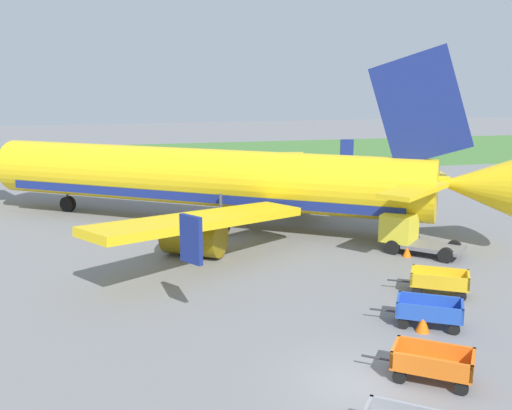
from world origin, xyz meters
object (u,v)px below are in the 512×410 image
at_px(baggage_cart_third_in_row, 432,363).
at_px(service_truck_beside_carts, 407,233).
at_px(traffic_cone_near_plane, 423,323).
at_px(traffic_cone_mid_apron, 441,303).
at_px(traffic_cone_by_carts, 407,251).
at_px(baggage_cart_fourth_in_row, 429,311).
at_px(airplane, 213,179).
at_px(baggage_cart_far_end, 439,281).

height_order(baggage_cart_third_in_row, service_truck_beside_carts, service_truck_beside_carts).
relative_size(service_truck_beside_carts, traffic_cone_near_plane, 6.23).
distance_m(baggage_cart_third_in_row, service_truck_beside_carts, 14.64).
bearing_deg(traffic_cone_mid_apron, traffic_cone_by_carts, 73.61).
height_order(baggage_cart_fourth_in_row, traffic_cone_near_plane, baggage_cart_fourth_in_row).
relative_size(airplane, baggage_cart_far_end, 9.73).
bearing_deg(airplane, baggage_cart_far_end, -62.27).
bearing_deg(baggage_cart_fourth_in_row, traffic_cone_near_plane, -137.69).
bearing_deg(baggage_cart_third_in_row, traffic_cone_near_plane, 65.76).
relative_size(baggage_cart_third_in_row, baggage_cart_fourth_in_row, 0.96).
height_order(traffic_cone_near_plane, traffic_cone_mid_apron, traffic_cone_near_plane).
relative_size(baggage_cart_third_in_row, traffic_cone_by_carts, 5.24).
bearing_deg(baggage_cart_far_end, traffic_cone_by_carts, 77.11).
relative_size(airplane, traffic_cone_mid_apron, 51.69).
bearing_deg(service_truck_beside_carts, baggage_cart_far_end, -104.68).
height_order(baggage_cart_third_in_row, baggage_cart_far_end, same).
relative_size(baggage_cart_third_in_row, traffic_cone_near_plane, 4.65).
distance_m(service_truck_beside_carts, traffic_cone_mid_apron, 8.54).
relative_size(airplane, traffic_cone_by_carts, 52.81).
relative_size(service_truck_beside_carts, traffic_cone_mid_apron, 6.88).
relative_size(baggage_cart_fourth_in_row, baggage_cart_far_end, 1.00).
bearing_deg(service_truck_beside_carts, traffic_cone_near_plane, -113.79).
relative_size(baggage_cart_fourth_in_row, traffic_cone_near_plane, 4.83).
distance_m(baggage_cart_far_end, traffic_cone_by_carts, 5.68).
bearing_deg(traffic_cone_mid_apron, airplane, 112.76).
height_order(baggage_cart_far_end, service_truck_beside_carts, service_truck_beside_carts).
xyz_separation_m(service_truck_beside_carts, traffic_cone_mid_apron, (-2.54, -8.12, -0.78)).
bearing_deg(traffic_cone_by_carts, baggage_cart_far_end, -102.89).
bearing_deg(traffic_cone_mid_apron, baggage_cart_fourth_in_row, -134.91).
height_order(airplane, baggage_cart_fourth_in_row, airplane).
bearing_deg(traffic_cone_near_plane, traffic_cone_by_carts, 66.35).
bearing_deg(traffic_cone_by_carts, traffic_cone_near_plane, -113.65).
bearing_deg(baggage_cart_third_in_row, baggage_cart_fourth_in_row, 62.34).
bearing_deg(traffic_cone_mid_apron, baggage_cart_third_in_row, -122.79).
xyz_separation_m(airplane, baggage_cart_third_in_row, (3.59, -21.89, -2.45)).
bearing_deg(airplane, traffic_cone_mid_apron, -67.24).
bearing_deg(service_truck_beside_carts, baggage_cart_third_in_row, -113.91).
height_order(baggage_cart_far_end, traffic_cone_mid_apron, baggage_cart_far_end).
distance_m(airplane, service_truck_beside_carts, 12.92).
relative_size(baggage_cart_far_end, traffic_cone_by_carts, 5.43).
bearing_deg(airplane, service_truck_beside_carts, -41.83).
relative_size(airplane, traffic_cone_near_plane, 46.81).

